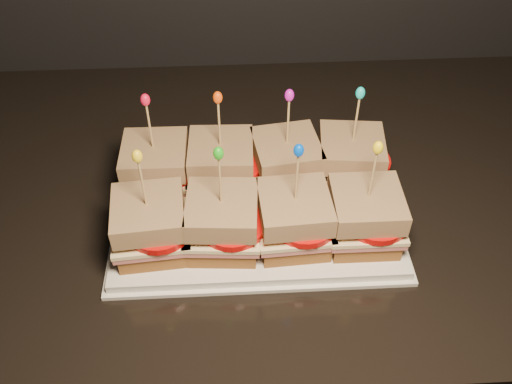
{
  "coord_description": "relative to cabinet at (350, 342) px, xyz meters",
  "views": [
    {
      "loc": [
        -0.31,
        1.07,
        1.47
      ],
      "look_at": [
        -0.28,
        1.6,
        0.95
      ],
      "focal_mm": 40.0,
      "sensor_mm": 36.0,
      "label": 1
    }
  ],
  "objects": [
    {
      "name": "cabinet",
      "position": [
        0.0,
        0.0,
        0.0
      ],
      "size": [
        2.49,
        0.62,
        0.86
      ],
      "primitive_type": "cube",
      "color": "black",
      "rests_on": "ground"
    },
    {
      "name": "granite_slab",
      "position": [
        0.0,
        0.0,
        0.45
      ],
      "size": [
        2.53,
        0.66,
        0.03
      ],
      "primitive_type": "cube",
      "color": "black",
      "rests_on": "cabinet"
    },
    {
      "name": "platter",
      "position": [
        -0.2,
        -0.08,
        0.47
      ],
      "size": [
        0.37,
        0.23,
        0.02
      ],
      "primitive_type": "cube",
      "color": "white",
      "rests_on": "granite_slab"
    },
    {
      "name": "platter_rim",
      "position": [
        -0.2,
        -0.08,
        0.47
      ],
      "size": [
        0.39,
        0.24,
        0.01
      ],
      "primitive_type": "cube",
      "color": "white",
      "rests_on": "granite_slab"
    },
    {
      "name": "sandwich_0_bread_bot",
      "position": [
        -0.33,
        -0.03,
        0.49
      ],
      "size": [
        0.08,
        0.08,
        0.02
      ],
      "primitive_type": "cube",
      "rotation": [
        0.0,
        0.0,
        -0.01
      ],
      "color": "brown",
      "rests_on": "platter"
    },
    {
      "name": "sandwich_0_ham",
      "position": [
        -0.33,
        -0.03,
        0.51
      ],
      "size": [
        0.09,
        0.09,
        0.01
      ],
      "primitive_type": "cube",
      "rotation": [
        0.0,
        0.0,
        -0.01
      ],
      "color": "#C85756",
      "rests_on": "sandwich_0_bread_bot"
    },
    {
      "name": "sandwich_0_cheese",
      "position": [
        -0.33,
        -0.03,
        0.52
      ],
      "size": [
        0.1,
        0.09,
        0.01
      ],
      "primitive_type": "cube",
      "rotation": [
        0.0,
        0.0,
        -0.01
      ],
      "color": "#FEEAA9",
      "rests_on": "sandwich_0_ham"
    },
    {
      "name": "sandwich_0_tomato",
      "position": [
        -0.32,
        -0.03,
        0.52
      ],
      "size": [
        0.08,
        0.08,
        0.01
      ],
      "primitive_type": "cylinder",
      "color": "red",
      "rests_on": "sandwich_0_cheese"
    },
    {
      "name": "sandwich_0_bread_top",
      "position": [
        -0.33,
        -0.03,
        0.54
      ],
      "size": [
        0.09,
        0.09,
        0.03
      ],
      "primitive_type": "cube",
      "rotation": [
        0.0,
        0.0,
        -0.01
      ],
      "color": "#633016",
      "rests_on": "sandwich_0_tomato"
    },
    {
      "name": "sandwich_0_pick",
      "position": [
        -0.33,
        -0.03,
        0.59
      ],
      "size": [
        0.0,
        0.0,
        0.09
      ],
      "primitive_type": "cylinder",
      "color": "tan",
      "rests_on": "sandwich_0_bread_top"
    },
    {
      "name": "sandwich_0_frill",
      "position": [
        -0.33,
        -0.03,
        0.63
      ],
      "size": [
        0.01,
        0.01,
        0.02
      ],
      "primitive_type": "ellipsoid",
      "color": "red",
      "rests_on": "sandwich_0_pick"
    },
    {
      "name": "sandwich_1_bread_bot",
      "position": [
        -0.24,
        -0.03,
        0.49
      ],
      "size": [
        0.09,
        0.09,
        0.02
      ],
      "primitive_type": "cube",
      "rotation": [
        0.0,
        0.0,
        -0.03
      ],
      "color": "brown",
      "rests_on": "platter"
    },
    {
      "name": "sandwich_1_ham",
      "position": [
        -0.24,
        -0.03,
        0.51
      ],
      "size": [
        0.1,
        0.09,
        0.01
      ],
      "primitive_type": "cube",
      "rotation": [
        0.0,
        0.0,
        -0.03
      ],
      "color": "#C85756",
      "rests_on": "sandwich_1_bread_bot"
    },
    {
      "name": "sandwich_1_cheese",
      "position": [
        -0.24,
        -0.03,
        0.52
      ],
      "size": [
        0.1,
        0.09,
        0.01
      ],
      "primitive_type": "cube",
      "rotation": [
        0.0,
        0.0,
        -0.03
      ],
      "color": "#FEEAA9",
      "rests_on": "sandwich_1_ham"
    },
    {
      "name": "sandwich_1_tomato",
      "position": [
        -0.23,
        -0.03,
        0.52
      ],
      "size": [
        0.08,
        0.08,
        0.01
      ],
      "primitive_type": "cylinder",
      "color": "red",
      "rests_on": "sandwich_1_cheese"
    },
    {
      "name": "sandwich_1_bread_top",
      "position": [
        -0.24,
        -0.03,
        0.54
      ],
      "size": [
        0.09,
        0.09,
        0.03
      ],
      "primitive_type": "cube",
      "rotation": [
        0.0,
        0.0,
        -0.03
      ],
      "color": "#633016",
      "rests_on": "sandwich_1_tomato"
    },
    {
      "name": "sandwich_1_pick",
      "position": [
        -0.24,
        -0.03,
        0.59
      ],
      "size": [
        0.0,
        0.0,
        0.09
      ],
      "primitive_type": "cylinder",
      "color": "tan",
      "rests_on": "sandwich_1_bread_top"
    },
    {
      "name": "sandwich_1_frill",
      "position": [
        -0.24,
        -0.03,
        0.63
      ],
      "size": [
        0.01,
        0.01,
        0.02
      ],
      "primitive_type": "ellipsoid",
      "color": "#F44B0A",
      "rests_on": "sandwich_1_pick"
    },
    {
      "name": "sandwich_2_bread_bot",
      "position": [
        -0.15,
        -0.03,
        0.49
      ],
      "size": [
        0.09,
        0.09,
        0.02
      ],
      "primitive_type": "cube",
      "rotation": [
        0.0,
        0.0,
        0.14
      ],
      "color": "brown",
      "rests_on": "platter"
    },
    {
      "name": "sandwich_2_ham",
      "position": [
        -0.15,
        -0.03,
        0.51
      ],
      "size": [
        0.1,
        0.1,
        0.01
      ],
      "primitive_type": "cube",
      "rotation": [
        0.0,
        0.0,
        0.14
      ],
      "color": "#C85756",
      "rests_on": "sandwich_2_bread_bot"
    },
    {
      "name": "sandwich_2_cheese",
      "position": [
        -0.15,
        -0.03,
        0.52
      ],
      "size": [
        0.11,
        0.1,
        0.01
      ],
      "primitive_type": "cube",
      "rotation": [
        0.0,
        0.0,
        0.14
      ],
      "color": "#FEEAA9",
      "rests_on": "sandwich_2_ham"
    },
    {
      "name": "sandwich_2_tomato",
      "position": [
        -0.14,
        -0.03,
        0.52
      ],
      "size": [
        0.08,
        0.08,
        0.01
      ],
      "primitive_type": "cylinder",
      "color": "red",
      "rests_on": "sandwich_2_cheese"
    },
    {
      "name": "sandwich_2_bread_top",
      "position": [
        -0.15,
        -0.03,
        0.54
      ],
      "size": [
        0.1,
        0.1,
        0.03
      ],
      "primitive_type": "cube",
      "rotation": [
        0.0,
        0.0,
        0.14
      ],
      "color": "#633016",
      "rests_on": "sandwich_2_tomato"
    },
    {
      "name": "sandwich_2_pick",
      "position": [
        -0.15,
        -0.03,
        0.59
      ],
      "size": [
        0.0,
        0.0,
        0.09
      ],
      "primitive_type": "cylinder",
      "color": "tan",
      "rests_on": "sandwich_2_bread_top"
    },
    {
      "name": "sandwich_2_frill",
      "position": [
        -0.15,
        -0.03,
        0.63
      ],
      "size": [
        0.01,
        0.01,
        0.02
      ],
      "primitive_type": "ellipsoid",
      "color": "#D512C5",
      "rests_on": "sandwich_2_pick"
    },
    {
      "name": "sandwich_3_bread_bot",
      "position": [
        -0.06,
        -0.03,
        0.49
      ],
      "size": [
        0.09,
        0.09,
        0.02
      ],
      "primitive_type": "cube",
      "rotation": [
        0.0,
        0.0,
        -0.11
      ],
      "color": "brown",
      "rests_on": "platter"
    },
    {
      "name": "sandwich_3_ham",
      "position": [
        -0.06,
        -0.03,
        0.51
      ],
      "size": [
        0.1,
        0.1,
        0.01
      ],
      "primitive_type": "cube",
      "rotation": [
        0.0,
        0.0,
        -0.11
      ],
      "color": "#C85756",
      "rests_on": "sandwich_3_bread_bot"
    },
    {
      "name": "sandwich_3_cheese",
      "position": [
        -0.06,
        -0.03,
        0.52
      ],
      "size": [
        0.1,
        0.1,
        0.01
      ],
      "primitive_type": "cube",
      "rotation": [
        0.0,
        0.0,
        -0.11
      ],
      "color": "#FEEAA9",
      "rests_on": "sandwich_3_ham"
    },
    {
      "name": "sandwich_3_tomato",
      "position": [
        -0.05,
        -0.03,
        0.52
      ],
      "size": [
        0.08,
        0.08,
        0.01
      ],
      "primitive_type": "cylinder",
      "color": "red",
      "rests_on": "sandwich_3_cheese"
    },
    {
      "name": "sandwich_3_bread_top",
      "position": [
        -0.06,
        -0.03,
        0.54
      ],
      "size": [
        0.09,
        0.09,
        0.03
      ],
      "primitive_type": "cube",
      "rotation": [
        0.0,
        0.0,
        -0.11
      ],
      "color": "#633016",
      "rests_on": "sandwich_3_tomato"
    },
    {
      "name": "sandwich_3_pick",
      "position": [
        -0.06,
        -0.03,
        0.59
      ],
      "size": [
        0.0,
        0.0,
        0.09
      ],
      "primitive_type": "cylinder",
      "color": "tan",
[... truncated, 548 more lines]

